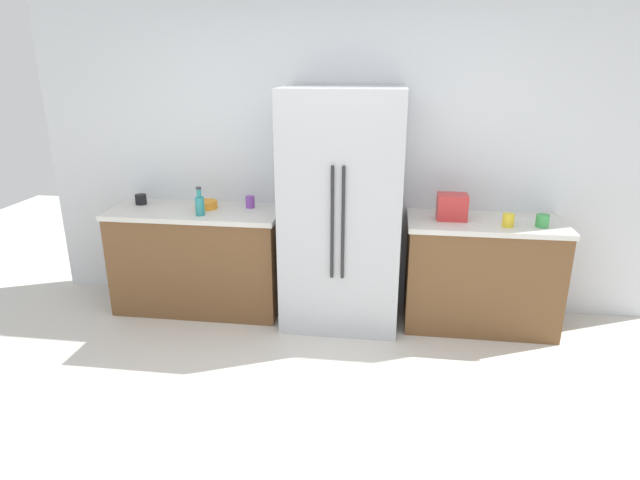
# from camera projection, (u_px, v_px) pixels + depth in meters

# --- Properties ---
(ground_plane) EXTENTS (10.44, 10.44, 0.00)m
(ground_plane) POSITION_uv_depth(u_px,v_px,m) (305.00, 450.00, 2.93)
(ground_plane) COLOR beige
(kitchen_back_panel) EXTENTS (5.22, 0.10, 2.95)m
(kitchen_back_panel) POSITION_uv_depth(u_px,v_px,m) (343.00, 134.00, 4.36)
(kitchen_back_panel) COLOR silver
(kitchen_back_panel) RESTS_ON ground_plane
(counter_left) EXTENTS (1.43, 0.61, 0.88)m
(counter_left) POSITION_uv_depth(u_px,v_px,m) (200.00, 259.00, 4.52)
(counter_left) COLOR brown
(counter_left) RESTS_ON ground_plane
(counter_right) EXTENTS (1.20, 0.61, 0.88)m
(counter_right) POSITION_uv_depth(u_px,v_px,m) (481.00, 273.00, 4.22)
(counter_right) COLOR brown
(counter_right) RESTS_ON ground_plane
(refrigerator) EXTENTS (0.92, 0.71, 1.87)m
(refrigerator) POSITION_uv_depth(u_px,v_px,m) (342.00, 211.00, 4.14)
(refrigerator) COLOR #B7BABF
(refrigerator) RESTS_ON ground_plane
(toaster) EXTENTS (0.23, 0.17, 0.20)m
(toaster) POSITION_uv_depth(u_px,v_px,m) (452.00, 207.00, 4.08)
(toaster) COLOR red
(toaster) RESTS_ON counter_right
(bottle_a) EXTENTS (0.07, 0.07, 0.23)m
(bottle_a) POSITION_uv_depth(u_px,v_px,m) (200.00, 204.00, 4.19)
(bottle_a) COLOR teal
(bottle_a) RESTS_ON counter_left
(cup_a) EXTENTS (0.09, 0.09, 0.10)m
(cup_a) POSITION_uv_depth(u_px,v_px,m) (508.00, 220.00, 3.91)
(cup_a) COLOR yellow
(cup_a) RESTS_ON counter_right
(cup_b) EXTENTS (0.07, 0.07, 0.10)m
(cup_b) POSITION_uv_depth(u_px,v_px,m) (250.00, 202.00, 4.42)
(cup_b) COLOR purple
(cup_b) RESTS_ON counter_left
(cup_c) EXTENTS (0.10, 0.10, 0.09)m
(cup_c) POSITION_uv_depth(u_px,v_px,m) (542.00, 221.00, 3.91)
(cup_c) COLOR green
(cup_c) RESTS_ON counter_right
(cup_d) EXTENTS (0.10, 0.10, 0.08)m
(cup_d) POSITION_uv_depth(u_px,v_px,m) (141.00, 199.00, 4.53)
(cup_d) COLOR black
(cup_d) RESTS_ON counter_left
(bowl_a) EXTENTS (0.18, 0.18, 0.06)m
(bowl_a) POSITION_uv_depth(u_px,v_px,m) (206.00, 205.00, 4.40)
(bowl_a) COLOR orange
(bowl_a) RESTS_ON counter_left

